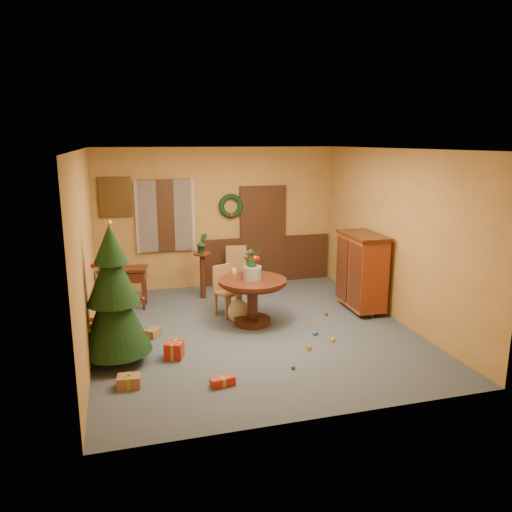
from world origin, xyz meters
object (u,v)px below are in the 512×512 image
object	(u,v)px
dining_table	(252,293)
chair_near	(225,288)
writing_desk	(123,278)
christmas_tree	(113,297)
sideboard	(362,270)

from	to	relation	value
dining_table	chair_near	size ratio (longest dim) A/B	1.28
chair_near	writing_desk	size ratio (longest dim) A/B	0.96
christmas_tree	writing_desk	xyz separation A→B (m)	(0.15, 2.38, -0.38)
dining_table	chair_near	world-z (taller)	chair_near
sideboard	chair_near	bearing A→B (deg)	169.41
dining_table	writing_desk	world-z (taller)	dining_table
sideboard	dining_table	bearing A→B (deg)	-175.53
christmas_tree	sideboard	distance (m)	4.44
christmas_tree	dining_table	bearing A→B (deg)	22.87
christmas_tree	writing_desk	distance (m)	2.42
christmas_tree	writing_desk	size ratio (longest dim) A/B	2.19
dining_table	writing_desk	distance (m)	2.52
chair_near	writing_desk	bearing A→B (deg)	154.23
dining_table	chair_near	distance (m)	0.70
christmas_tree	sideboard	world-z (taller)	christmas_tree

